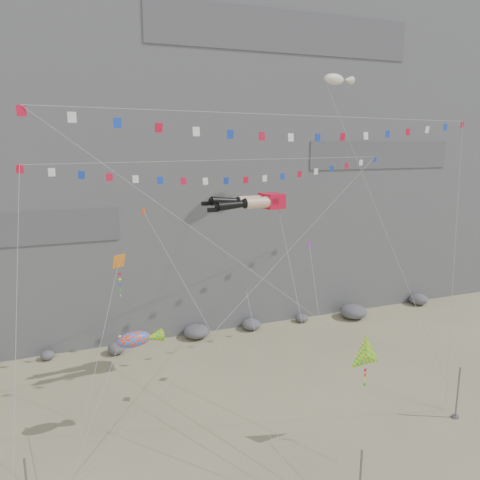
{
  "coord_description": "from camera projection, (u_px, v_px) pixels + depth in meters",
  "views": [
    {
      "loc": [
        -11.55,
        -26.07,
        19.39
      ],
      "look_at": [
        1.71,
        9.0,
        11.54
      ],
      "focal_mm": 35.0,
      "sensor_mm": 36.0,
      "label": 1
    }
  ],
  "objects": [
    {
      "name": "flag_banner_upper",
      "position": [
        236.0,
        160.0,
        38.38
      ],
      "size": [
        33.18,
        18.24,
        28.93
      ],
      "color": "red",
      "rests_on": "ground"
    },
    {
      "name": "anchor_pole_right",
      "position": [
        458.0,
        393.0,
        33.2
      ],
      "size": [
        0.12,
        0.12,
        3.92
      ],
      "primitive_type": "cylinder",
      "color": "slate",
      "rests_on": "ground"
    },
    {
      "name": "fish_windsock",
      "position": [
        134.0,
        340.0,
        30.19
      ],
      "size": [
        7.32,
        8.03,
        11.25
      ],
      "color": "red",
      "rests_on": "ground"
    },
    {
      "name": "small_kite_b",
      "position": [
        310.0,
        248.0,
        35.41
      ],
      "size": [
        3.25,
        9.64,
        14.91
      ],
      "color": "purple",
      "rests_on": "ground"
    },
    {
      "name": "talus_boulders",
      "position": [
        196.0,
        332.0,
        47.28
      ],
      "size": [
        60.0,
        3.0,
        1.2
      ],
      "primitive_type": null,
      "color": "#5E5D62",
      "rests_on": "ground"
    },
    {
      "name": "legs_kite",
      "position": [
        252.0,
        202.0,
        35.87
      ],
      "size": [
        6.52,
        16.57,
        21.61
      ],
      "rotation": [
        0.0,
        0.0,
        0.11
      ],
      "color": "red",
      "rests_on": "ground"
    },
    {
      "name": "ground",
      "position": [
        263.0,
        433.0,
        31.84
      ],
      "size": [
        120.0,
        120.0,
        0.0
      ],
      "primitive_type": "plane",
      "color": "tan",
      "rests_on": "ground"
    },
    {
      "name": "cliff",
      "position": [
        159.0,
        95.0,
        56.01
      ],
      "size": [
        80.0,
        28.0,
        50.0
      ],
      "primitive_type": "cube",
      "color": "slate",
      "rests_on": "ground"
    },
    {
      "name": "small_kite_a",
      "position": [
        147.0,
        218.0,
        33.88
      ],
      "size": [
        6.45,
        15.85,
        21.78
      ],
      "color": "#D94A12",
      "rests_on": "ground"
    },
    {
      "name": "harlequin_kite",
      "position": [
        119.0,
        262.0,
        28.84
      ],
      "size": [
        5.14,
        6.62,
        14.01
      ],
      "color": "red",
      "rests_on": "ground"
    },
    {
      "name": "flag_banner_lower",
      "position": [
        305.0,
        116.0,
        32.14
      ],
      "size": [
        35.21,
        9.23,
        23.96
      ],
      "color": "red",
      "rests_on": "ground"
    },
    {
      "name": "small_kite_c",
      "position": [
        246.0,
        291.0,
        33.16
      ],
      "size": [
        1.74,
        10.45,
        13.43
      ],
      "color": "green",
      "rests_on": "ground"
    },
    {
      "name": "delta_kite",
      "position": [
        366.0,
        356.0,
        29.33
      ],
      "size": [
        6.21,
        4.21,
        8.79
      ],
      "color": "yellow",
      "rests_on": "ground"
    },
    {
      "name": "blimp_windsock",
      "position": [
        334.0,
        80.0,
        42.53
      ],
      "size": [
        4.14,
        16.64,
        29.43
      ],
      "color": "#F5E9CA",
      "rests_on": "ground"
    }
  ]
}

